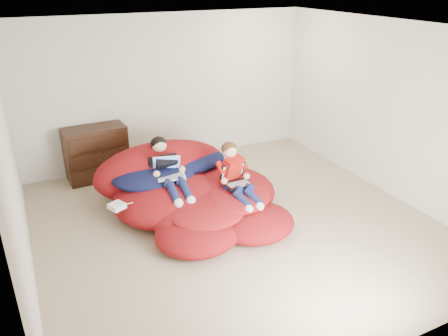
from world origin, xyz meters
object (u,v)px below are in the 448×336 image
older_boy (167,167)px  laptop_black (236,178)px  beanbag_pile (190,192)px  dresser (96,153)px  younger_boy (236,173)px  laptop_white (169,171)px

older_boy → laptop_black: bearing=-36.5°
beanbag_pile → laptop_black: (0.51, -0.40, 0.29)m
dresser → beanbag_pile: bearing=-60.0°
dresser → beanbag_pile: size_ratio=0.40×
younger_boy → laptop_white: bearing=148.5°
dresser → laptop_black: bearing=-54.5°
dresser → older_boy: 1.64m
younger_boy → laptop_white: (-0.76, 0.47, -0.00)m
dresser → laptop_white: bearing=-66.2°
dresser → laptop_white: dresser is taller
beanbag_pile → laptop_black: beanbag_pile is taller
older_boy → younger_boy: 0.95m
dresser → younger_boy: younger_boy is taller
laptop_black → laptop_white: bearing=148.3°
beanbag_pile → laptop_white: size_ratio=5.54×
beanbag_pile → older_boy: older_boy is taller
dresser → beanbag_pile: (0.94, -1.64, -0.15)m
beanbag_pile → older_boy: size_ratio=2.14×
laptop_white → laptop_black: (0.76, -0.47, -0.07)m
older_boy → beanbag_pile: bearing=-33.1°
beanbag_pile → laptop_white: 0.44m
beanbag_pile → laptop_white: beanbag_pile is taller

